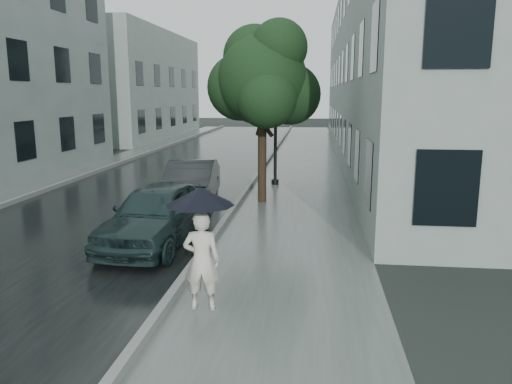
# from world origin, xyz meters

# --- Properties ---
(ground) EXTENTS (120.00, 120.00, 0.00)m
(ground) POSITION_xyz_m (0.00, 0.00, 0.00)
(ground) COLOR black
(ground) RESTS_ON ground
(sidewalk) EXTENTS (3.50, 60.00, 0.01)m
(sidewalk) POSITION_xyz_m (0.25, 12.00, 0.00)
(sidewalk) COLOR slate
(sidewalk) RESTS_ON ground
(kerb_near) EXTENTS (0.15, 60.00, 0.15)m
(kerb_near) POSITION_xyz_m (-1.57, 12.00, 0.07)
(kerb_near) COLOR slate
(kerb_near) RESTS_ON ground
(asphalt_road) EXTENTS (6.85, 60.00, 0.00)m
(asphalt_road) POSITION_xyz_m (-5.08, 12.00, 0.00)
(asphalt_road) COLOR black
(asphalt_road) RESTS_ON ground
(kerb_far) EXTENTS (0.15, 60.00, 0.15)m
(kerb_far) POSITION_xyz_m (-8.57, 12.00, 0.07)
(kerb_far) COLOR slate
(kerb_far) RESTS_ON ground
(sidewalk_far) EXTENTS (1.70, 60.00, 0.01)m
(sidewalk_far) POSITION_xyz_m (-9.50, 12.00, 0.00)
(sidewalk_far) COLOR #4C5451
(sidewalk_far) RESTS_ON ground
(building_near) EXTENTS (7.02, 36.00, 9.00)m
(building_near) POSITION_xyz_m (5.47, 19.50, 4.50)
(building_near) COLOR gray
(building_near) RESTS_ON ground
(building_far_b) EXTENTS (7.02, 18.00, 8.00)m
(building_far_b) POSITION_xyz_m (-13.77, 30.00, 4.00)
(building_far_b) COLOR gray
(building_far_b) RESTS_ON ground
(pedestrian) EXTENTS (0.61, 0.43, 1.60)m
(pedestrian) POSITION_xyz_m (-0.98, -1.00, 0.81)
(pedestrian) COLOR beige
(pedestrian) RESTS_ON sidewalk
(umbrella) EXTENTS (1.39, 1.39, 1.10)m
(umbrella) POSITION_xyz_m (-0.98, -1.01, 1.85)
(umbrella) COLOR black
(umbrella) RESTS_ON ground
(street_tree) EXTENTS (3.57, 3.24, 5.57)m
(street_tree) POSITION_xyz_m (-0.87, 7.21, 3.82)
(street_tree) COLOR #332619
(street_tree) RESTS_ON ground
(lamp_post) EXTENTS (0.83, 0.43, 5.14)m
(lamp_post) POSITION_xyz_m (-0.85, 10.12, 2.94)
(lamp_post) COLOR black
(lamp_post) RESTS_ON ground
(car_near) EXTENTS (2.02, 4.25, 1.40)m
(car_near) POSITION_xyz_m (-2.76, 2.31, 0.71)
(car_near) COLOR #1B2D2E
(car_near) RESTS_ON ground
(car_far) EXTENTS (1.78, 4.18, 1.34)m
(car_far) POSITION_xyz_m (-3.03, 6.50, 0.68)
(car_far) COLOR black
(car_far) RESTS_ON ground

